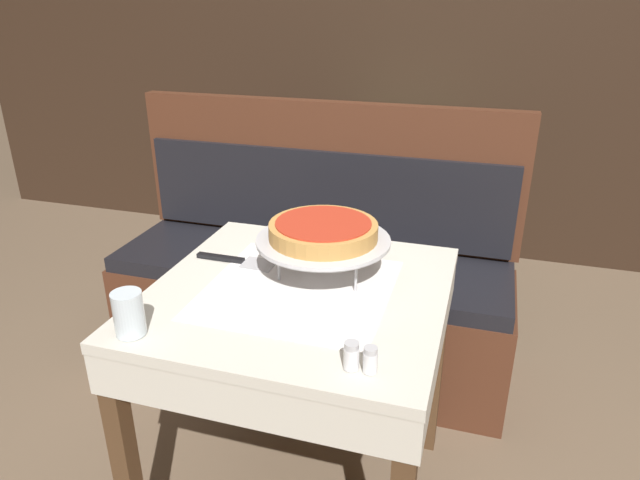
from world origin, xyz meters
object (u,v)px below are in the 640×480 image
Objects in this scene: dining_table_front at (299,320)px; pizza_server at (238,261)px; booth_bench at (312,292)px; salt_shaker at (351,356)px; pepper_shaker at (370,360)px; condiment_caddy at (404,137)px; deep_dish_pizza at (323,230)px; napkin_holder at (336,226)px; pizza_pan_stand at (323,242)px; water_glass_near at (129,313)px; dining_table_rear at (394,164)px.

pizza_server reaches higher than dining_table_front.
booth_bench is 0.77m from pizza_server.
booth_bench is 1.21m from salt_shaker.
pepper_shaker is 1.90m from condiment_caddy.
dining_table_front is at bearing -24.14° from pizza_server.
deep_dish_pizza is 2.92× the size of napkin_holder.
deep_dish_pizza is at bearing 0.00° from pizza_pan_stand.
salt_shaker is 0.04m from pepper_shaker.
booth_bench is 0.89m from deep_dish_pizza.
booth_bench reaches higher than salt_shaker.
water_glass_near is at bearing -99.40° from condiment_caddy.
pizza_server is at bearing -97.26° from dining_table_rear.
pizza_pan_stand is (0.04, 0.09, 0.20)m from dining_table_front.
dining_table_front is at bearing -91.20° from napkin_holder.
dining_table_rear is 1.28m from napkin_holder.
booth_bench is 5.47× the size of deep_dish_pizza.
napkin_holder is (-0.03, 0.25, -0.09)m from deep_dish_pizza.
pepper_shaker is (0.22, -0.39, -0.11)m from deep_dish_pizza.
pizza_pan_stand is 0.45m from pepper_shaker.
water_glass_near is 0.72m from napkin_holder.
deep_dish_pizza is 0.54m from water_glass_near.
dining_table_rear is 4.82× the size of condiment_caddy.
pizza_server is (-0.22, 0.10, 0.10)m from dining_table_front.
water_glass_near reaches higher than dining_table_front.
pizza_pan_stand is at bearing -1.69° from pizza_server.
dining_table_rear is at bearing 92.56° from deep_dish_pizza.
deep_dish_pizza reaches higher than napkin_holder.
dining_table_front is 1.01× the size of dining_table_rear.
dining_table_rear is at bearing 78.94° from booth_bench.
napkin_holder is at bearing 88.80° from dining_table_front.
booth_bench is at bearing 105.11° from dining_table_front.
deep_dish_pizza is (0.24, -0.65, 0.56)m from booth_bench.
booth_bench is at bearing 111.94° from salt_shaker.
salt_shaker is (0.42, -1.04, 0.46)m from booth_bench.
water_glass_near is (-0.07, -0.42, 0.05)m from pizza_server.
water_glass_near is at bearing -97.88° from dining_table_rear.
pizza_pan_stand is 0.03m from deep_dish_pizza.
napkin_holder is (0.23, 0.24, 0.04)m from pizza_server.
salt_shaker is (0.51, 0.02, -0.02)m from water_glass_near.
pizza_pan_stand is 2.30× the size of condiment_caddy.
napkin_holder is at bearing 65.31° from water_glass_near.
napkin_holder is at bearing -62.60° from booth_bench.
pizza_pan_stand is at bearing 119.14° from pepper_shaker.
pizza_pan_stand is 0.28m from pizza_server.
condiment_caddy is (0.05, -0.03, 0.15)m from dining_table_rear.
condiment_caddy is at bearing 97.23° from pepper_shaker.
pizza_server is (-0.19, -1.52, 0.11)m from dining_table_rear.
deep_dish_pizza is at bearing -89.18° from condiment_caddy.
salt_shaker is at bearing -53.84° from dining_table_front.
pizza_server is (-0.26, 0.01, -0.13)m from deep_dish_pizza.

